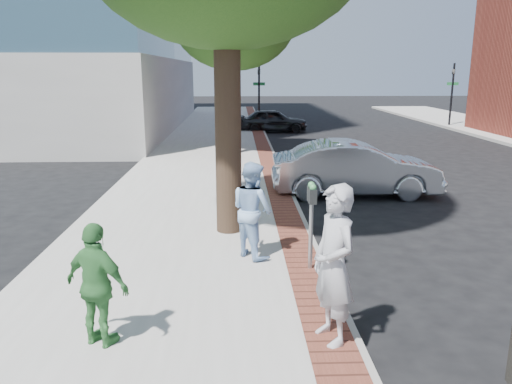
{
  "coord_description": "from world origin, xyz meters",
  "views": [
    {
      "loc": [
        -0.42,
        -8.0,
        3.39
      ],
      "look_at": [
        -0.08,
        0.92,
        1.2
      ],
      "focal_mm": 35.0,
      "sensor_mm": 36.0,
      "label": 1
    }
  ],
  "objects_px": {
    "person_green": "(97,285)",
    "person_officer": "(252,210)",
    "person_gray": "(334,265)",
    "sedan_silver": "(355,169)",
    "parking_meter": "(312,208)",
    "bg_car": "(273,120)"
  },
  "relations": [
    {
      "from": "person_green",
      "to": "person_officer",
      "type": "bearing_deg",
      "value": -95.87
    },
    {
      "from": "person_gray",
      "to": "sedan_silver",
      "type": "xyz_separation_m",
      "value": [
        2.11,
        7.86,
        -0.38
      ]
    },
    {
      "from": "person_officer",
      "to": "person_green",
      "type": "distance_m",
      "value": 3.49
    },
    {
      "from": "person_gray",
      "to": "person_officer",
      "type": "height_order",
      "value": "person_gray"
    },
    {
      "from": "parking_meter",
      "to": "person_gray",
      "type": "height_order",
      "value": "person_gray"
    },
    {
      "from": "parking_meter",
      "to": "person_green",
      "type": "bearing_deg",
      "value": -141.81
    },
    {
      "from": "person_officer",
      "to": "parking_meter",
      "type": "bearing_deg",
      "value": -161.21
    },
    {
      "from": "person_officer",
      "to": "bg_car",
      "type": "height_order",
      "value": "person_officer"
    },
    {
      "from": "parking_meter",
      "to": "person_officer",
      "type": "xyz_separation_m",
      "value": [
        -0.95,
        0.65,
        -0.2
      ]
    },
    {
      "from": "person_gray",
      "to": "person_officer",
      "type": "relative_size",
      "value": 1.15
    },
    {
      "from": "bg_car",
      "to": "person_officer",
      "type": "bearing_deg",
      "value": 175.23
    },
    {
      "from": "person_officer",
      "to": "sedan_silver",
      "type": "height_order",
      "value": "person_officer"
    },
    {
      "from": "person_officer",
      "to": "person_green",
      "type": "relative_size",
      "value": 1.12
    },
    {
      "from": "parking_meter",
      "to": "bg_car",
      "type": "relative_size",
      "value": 0.39
    },
    {
      "from": "parking_meter",
      "to": "person_green",
      "type": "relative_size",
      "value": 0.96
    },
    {
      "from": "person_gray",
      "to": "person_officer",
      "type": "distance_m",
      "value": 3.05
    },
    {
      "from": "person_gray",
      "to": "bg_car",
      "type": "relative_size",
      "value": 0.52
    },
    {
      "from": "person_green",
      "to": "sedan_silver",
      "type": "xyz_separation_m",
      "value": [
        4.91,
        7.84,
        -0.16
      ]
    },
    {
      "from": "person_green",
      "to": "bg_car",
      "type": "relative_size",
      "value": 0.4
    },
    {
      "from": "bg_car",
      "to": "parking_meter",
      "type": "bearing_deg",
      "value": 178.06
    },
    {
      "from": "person_officer",
      "to": "sedan_silver",
      "type": "distance_m",
      "value": 5.77
    },
    {
      "from": "parking_meter",
      "to": "sedan_silver",
      "type": "relative_size",
      "value": 0.32
    }
  ]
}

